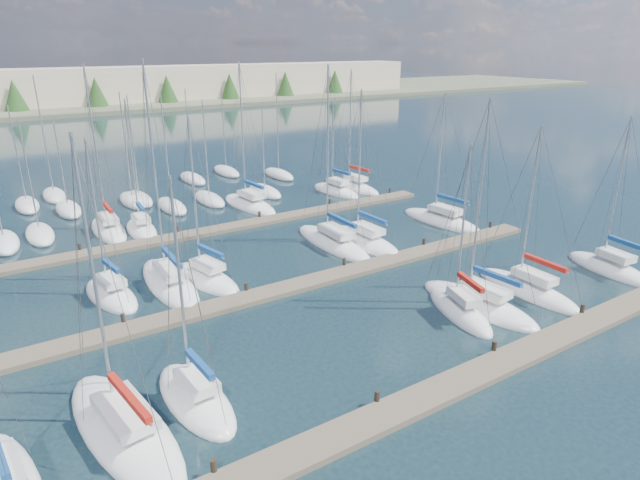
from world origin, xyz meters
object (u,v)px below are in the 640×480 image
sailboat_n (109,229)px  sailboat_p (250,204)px  sailboat_f (527,290)px  sailboat_i (170,283)px  sailboat_l (363,241)px  sailboat_b (124,428)px  sailboat_o (142,229)px  sailboat_m (441,220)px  sailboat_r (353,187)px  sailboat_e (478,304)px  sailboat_c (196,398)px  sailboat_j (206,278)px  sailboat_q (336,191)px  sailboat_h (111,295)px  sailboat_d (460,311)px  sailboat_g (609,268)px  sailboat_k (333,243)px

sailboat_n → sailboat_p: bearing=2.6°
sailboat_f → sailboat_i: bearing=146.1°
sailboat_l → sailboat_i: 16.46m
sailboat_l → sailboat_b: size_ratio=0.98×
sailboat_o → sailboat_i: bearing=-93.8°
sailboat_m → sailboat_l: size_ratio=0.94×
sailboat_r → sailboat_e: bearing=-115.0°
sailboat_c → sailboat_j: sailboat_j is taller
sailboat_n → sailboat_b: (-5.44, -27.83, -0.03)m
sailboat_r → sailboat_b: bearing=-143.5°
sailboat_l → sailboat_b: sailboat_b is taller
sailboat_q → sailboat_j: (-21.27, -14.82, 0.01)m
sailboat_h → sailboat_d: (17.76, -14.10, 0.01)m
sailboat_n → sailboat_q: bearing=1.1°
sailboat_c → sailboat_g: sailboat_g is taller
sailboat_q → sailboat_j: sailboat_j is taller
sailboat_l → sailboat_p: bearing=100.7°
sailboat_m → sailboat_c: bearing=-160.3°
sailboat_n → sailboat_i: bearing=-84.8°
sailboat_g → sailboat_k: (-14.17, 15.58, -0.00)m
sailboat_h → sailboat_e: (19.44, -14.08, 0.00)m
sailboat_m → sailboat_b: bearing=-162.2°
sailboat_n → sailboat_i: (0.98, -14.19, -0.01)m
sailboat_i → sailboat_b: sailboat_i is taller
sailboat_q → sailboat_g: size_ratio=0.90×
sailboat_l → sailboat_k: 2.62m
sailboat_o → sailboat_b: 27.34m
sailboat_e → sailboat_p: 28.49m
sailboat_o → sailboat_g: (26.71, -27.62, -0.01)m
sailboat_l → sailboat_b: (-22.87, -13.14, -0.01)m
sailboat_r → sailboat_d: bearing=-117.9°
sailboat_h → sailboat_d: 22.68m
sailboat_i → sailboat_e: bearing=-40.1°
sailboat_d → sailboat_e: bearing=16.7°
sailboat_d → sailboat_g: sailboat_g is taller
sailboat_o → sailboat_n: 2.98m
sailboat_f → sailboat_c: sailboat_f is taller
sailboat_g → sailboat_j: bearing=158.6°
sailboat_f → sailboat_d: (-6.12, 0.32, 0.01)m
sailboat_m → sailboat_e: bearing=-132.0°
sailboat_n → sailboat_g: (29.19, -29.29, -0.01)m
sailboat_g → sailboat_k: size_ratio=0.79×
sailboat_o → sailboat_j: (0.91, -13.20, -0.01)m
sailboat_f → sailboat_l: (-3.58, 13.67, -0.01)m
sailboat_l → sailboat_g: size_ratio=1.11×
sailboat_d → sailboat_i: (-13.90, 13.85, -0.00)m
sailboat_d → sailboat_g: (14.30, -1.24, -0.00)m
sailboat_i → sailboat_b: (-6.42, -13.64, -0.02)m
sailboat_f → sailboat_b: (-26.45, 0.53, -0.01)m
sailboat_j → sailboat_b: bearing=-136.6°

